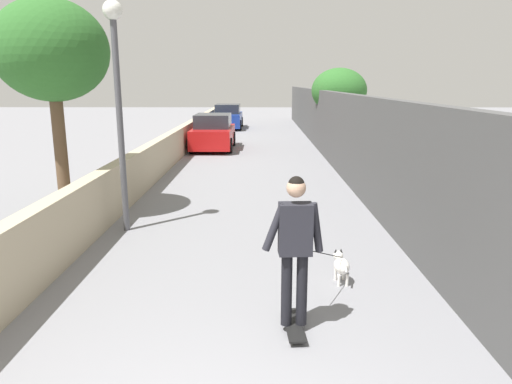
# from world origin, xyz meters

# --- Properties ---
(ground_plane) EXTENTS (80.00, 80.00, 0.00)m
(ground_plane) POSITION_xyz_m (14.00, 0.00, 0.00)
(ground_plane) COLOR gray
(wall_left) EXTENTS (48.00, 0.30, 1.14)m
(wall_left) POSITION_xyz_m (12.00, 2.95, 0.57)
(wall_left) COLOR tan
(wall_left) RESTS_ON ground
(fence_right) EXTENTS (48.00, 0.30, 2.57)m
(fence_right) POSITION_xyz_m (12.00, -2.95, 1.28)
(fence_right) COLOR #4C4C4C
(fence_right) RESTS_ON ground
(tree_left_near) EXTENTS (2.30, 2.30, 4.55)m
(tree_left_near) POSITION_xyz_m (7.50, 3.95, 3.49)
(tree_left_near) COLOR brown
(tree_left_near) RESTS_ON ground
(tree_right_mid) EXTENTS (2.44, 2.44, 3.52)m
(tree_right_mid) POSITION_xyz_m (19.00, -3.77, 2.53)
(tree_right_mid) COLOR brown
(tree_right_mid) RESTS_ON ground
(lamp_post) EXTENTS (0.36, 0.36, 4.36)m
(lamp_post) POSITION_xyz_m (6.66, 2.40, 2.98)
(lamp_post) COLOR #4C4C51
(lamp_post) RESTS_ON ground
(skateboard) EXTENTS (0.81, 0.25, 0.08)m
(skateboard) POSITION_xyz_m (2.78, -0.68, 0.07)
(skateboard) COLOR black
(skateboard) RESTS_ON ground
(person_skateboarder) EXTENTS (0.24, 0.71, 1.80)m
(person_skateboarder) POSITION_xyz_m (2.78, -0.68, 1.14)
(person_skateboarder) COLOR black
(person_skateboarder) RESTS_ON skateboard
(dog) EXTENTS (1.69, 0.93, 1.06)m
(dog) POSITION_xyz_m (4.17, -1.47, 0.27)
(dog) COLOR white
(dog) RESTS_ON ground
(car_near) EXTENTS (3.90, 1.80, 1.54)m
(car_near) POSITION_xyz_m (18.40, 1.80, 0.71)
(car_near) COLOR #B71414
(car_near) RESTS_ON ground
(car_far) EXTENTS (4.15, 1.80, 1.54)m
(car_far) POSITION_xyz_m (28.02, 1.80, 0.71)
(car_far) COLOR navy
(car_far) RESTS_ON ground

